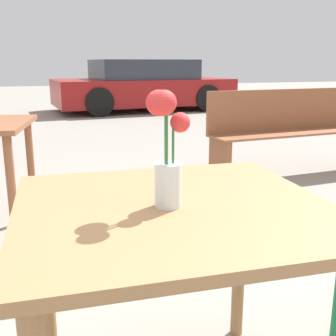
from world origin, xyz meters
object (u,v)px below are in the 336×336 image
at_px(table_front, 174,238).
at_px(parked_car, 143,86).
at_px(bench_near, 295,128).
at_px(flower_vase, 167,153).

height_order(table_front, parked_car, parked_car).
bearing_deg(table_front, bench_near, 51.38).
distance_m(bench_near, parked_car, 6.15).
bearing_deg(parked_car, flower_vase, -102.52).
bearing_deg(bench_near, parked_car, 91.30).
bearing_deg(table_front, parked_car, 77.61).
bearing_deg(flower_vase, parked_car, 77.48).
relative_size(table_front, flower_vase, 2.79).
distance_m(table_front, flower_vase, 0.26).
distance_m(flower_vase, parked_car, 8.96).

